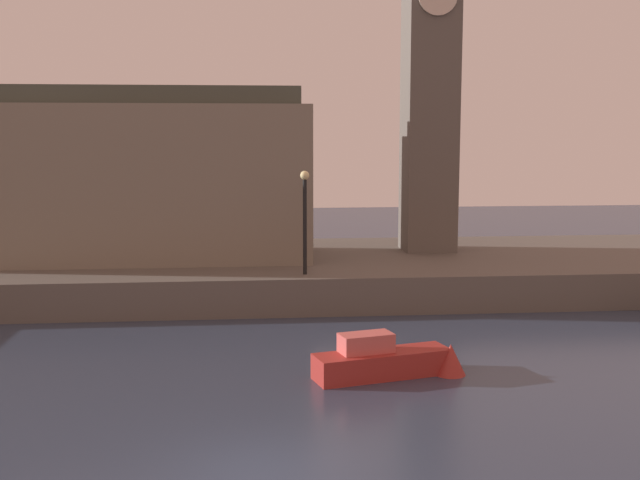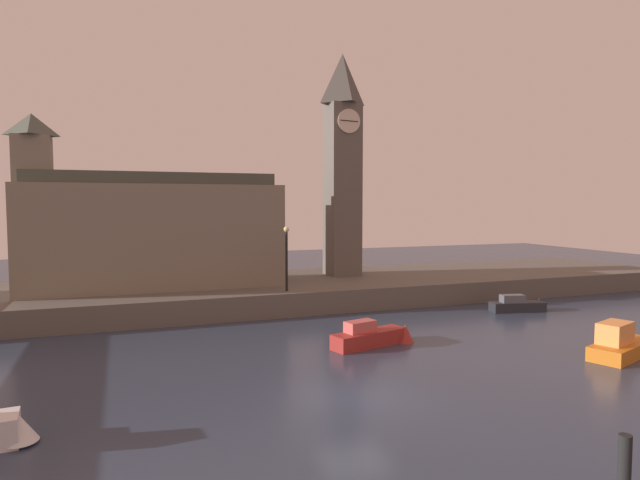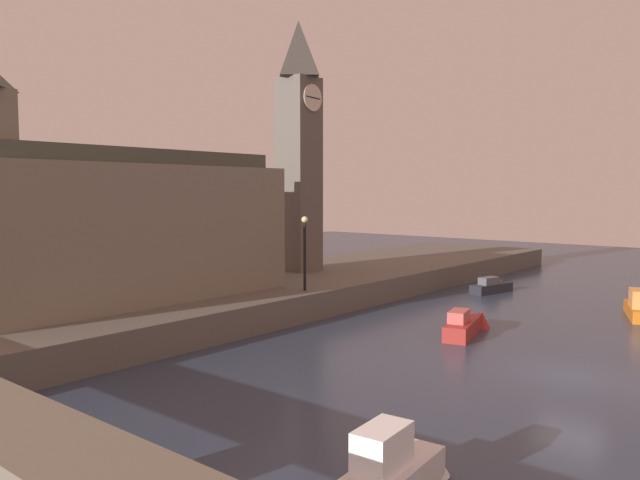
% 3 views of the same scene
% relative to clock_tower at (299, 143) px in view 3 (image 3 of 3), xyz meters
% --- Properties ---
extents(ground_plane, '(120.00, 120.00, 0.00)m').
position_rel_clock_tower_xyz_m(ground_plane, '(-8.45, -21.29, -10.34)').
color(ground_plane, '#2D384C').
extents(far_embankment, '(70.00, 12.00, 1.50)m').
position_rel_clock_tower_xyz_m(far_embankment, '(-8.45, -1.29, -9.59)').
color(far_embankment, '#5B544C').
rests_on(far_embankment, ground).
extents(clock_tower, '(2.62, 2.65, 17.06)m').
position_rel_clock_tower_xyz_m(clock_tower, '(0.00, 0.00, 0.00)').
color(clock_tower, '#5B544C').
rests_on(clock_tower, far_embankment).
extents(parliament_hall, '(16.55, 5.51, 11.11)m').
position_rel_clock_tower_xyz_m(parliament_hall, '(-14.63, -1.37, -5.05)').
color(parliament_hall, slate).
rests_on(parliament_hall, far_embankment).
extents(bridge_span, '(2.13, 29.73, 2.64)m').
position_rel_clock_tower_xyz_m(bridge_span, '(-27.16, -16.29, -8.39)').
color(bridge_span, '#6B6051').
rests_on(bridge_span, ground).
extents(streetlamp, '(0.36, 0.36, 4.14)m').
position_rel_clock_tower_xyz_m(streetlamp, '(-6.40, -6.12, -6.28)').
color(streetlamp, black).
rests_on(streetlamp, far_embankment).
extents(boat_dinghy_red, '(4.76, 2.10, 1.40)m').
position_rel_clock_tower_xyz_m(boat_dinghy_red, '(-4.47, -15.00, -9.87)').
color(boat_dinghy_red, maroon).
rests_on(boat_dinghy_red, ground).
extents(boat_barge_dark, '(4.17, 1.73, 1.24)m').
position_rel_clock_tower_xyz_m(boat_barge_dark, '(8.35, -10.63, -9.93)').
color(boat_barge_dark, '#232328').
rests_on(boat_barge_dark, ground).
extents(boat_ferry_white, '(3.88, 1.49, 1.88)m').
position_rel_clock_tower_xyz_m(boat_ferry_white, '(-20.68, -21.34, -9.68)').
color(boat_ferry_white, silver).
rests_on(boat_ferry_white, ground).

